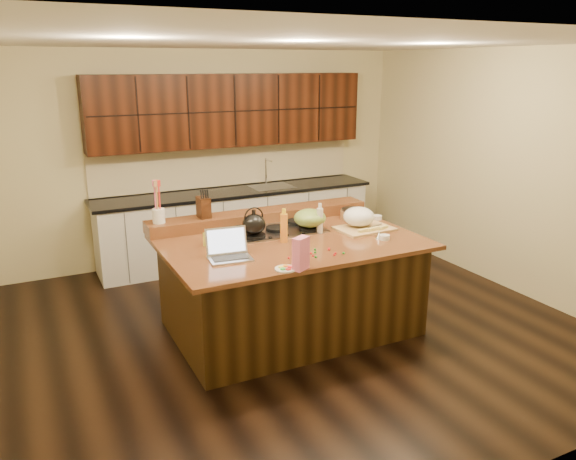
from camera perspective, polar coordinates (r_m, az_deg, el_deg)
name	(u,v)px	position (r m, az deg, el deg)	size (l,w,h in m)	color
room	(290,195)	(5.19, 0.24, 3.56)	(5.52, 5.02, 2.72)	black
island	(290,284)	(5.46, 0.23, -5.53)	(2.40, 1.60, 0.92)	black
back_ledge	(261,216)	(5.90, -2.79, 1.42)	(2.40, 0.30, 0.12)	black
cooktop	(277,230)	(5.56, -1.14, 0.02)	(0.92, 0.52, 0.05)	gray
back_counter	(235,186)	(7.39, -5.40, 4.46)	(3.70, 0.66, 2.40)	silver
kettle	(254,224)	(5.29, -3.49, 0.59)	(0.22, 0.22, 0.20)	black
green_bowl	(310,218)	(5.55, 2.23, 1.23)	(0.32, 0.32, 0.18)	olive
laptop	(228,250)	(4.82, -6.08, -2.06)	(0.39, 0.32, 0.25)	#B7B7BC
oil_bottle	(284,228)	(5.19, -0.41, 0.19)	(0.07, 0.07, 0.27)	orange
vinegar_bottle	(320,221)	(5.48, 3.25, 0.95)	(0.06, 0.06, 0.25)	silver
wooden_tray	(360,219)	(5.68, 7.34, 1.08)	(0.56, 0.45, 0.22)	tan
ramekin_a	(384,237)	(5.38, 9.78, -0.73)	(0.10, 0.10, 0.04)	white
ramekin_b	(377,217)	(6.06, 9.05, 1.27)	(0.10, 0.10, 0.04)	white
ramekin_c	(359,221)	(5.88, 7.27, 0.87)	(0.10, 0.10, 0.04)	white
strainer_bowl	(352,215)	(6.05, 6.47, 1.57)	(0.24, 0.24, 0.09)	#996B3F
kitchen_timer	(379,235)	(5.41, 9.26, -0.47)	(0.08, 0.08, 0.07)	silver
pink_bag	(301,253)	(4.50, 1.32, -2.40)	(0.15, 0.08, 0.27)	pink
candy_plate	(286,269)	(4.54, -0.23, -3.96)	(0.18, 0.18, 0.01)	white
package_box	(209,239)	(5.17, -8.04, -0.90)	(0.09, 0.06, 0.13)	#D2CD4A
utensil_crock	(159,216)	(5.54, -13.00, 1.41)	(0.12, 0.12, 0.14)	white
knife_block	(204,207)	(5.65, -8.57, 2.29)	(0.10, 0.17, 0.21)	black
gumdrop_0	(303,256)	(4.83, 1.54, -2.65)	(0.02, 0.02, 0.02)	red
gumdrop_1	(315,252)	(4.92, 2.78, -2.28)	(0.02, 0.02, 0.02)	#198C26
gumdrop_2	(329,249)	(5.03, 4.18, -1.89)	(0.02, 0.02, 0.02)	red
gumdrop_3	(315,249)	(5.00, 2.77, -1.99)	(0.02, 0.02, 0.02)	#198C26
gumdrop_4	(335,253)	(4.91, 4.84, -2.37)	(0.02, 0.02, 0.02)	red
gumdrop_5	(307,259)	(4.74, 1.99, -3.01)	(0.02, 0.02, 0.02)	#198C26
gumdrop_6	(334,255)	(4.87, 4.75, -2.52)	(0.02, 0.02, 0.02)	red
gumdrop_7	(344,253)	(4.92, 5.66, -2.35)	(0.02, 0.02, 0.02)	#198C26
gumdrop_8	(313,256)	(4.84, 2.55, -2.62)	(0.02, 0.02, 0.02)	red
gumdrop_9	(316,257)	(4.81, 2.84, -2.75)	(0.02, 0.02, 0.02)	#198C26
gumdrop_10	(289,258)	(4.78, 0.07, -2.84)	(0.02, 0.02, 0.02)	red
gumdrop_11	(299,257)	(4.80, 1.15, -2.78)	(0.02, 0.02, 0.02)	#198C26
gumdrop_12	(329,249)	(5.01, 4.16, -1.98)	(0.02, 0.02, 0.02)	red
gumdrop_13	(306,261)	(4.71, 1.87, -3.13)	(0.02, 0.02, 0.02)	#198C26
gumdrop_14	(311,253)	(4.91, 2.35, -2.34)	(0.02, 0.02, 0.02)	red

